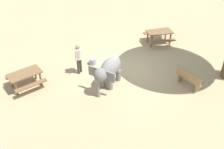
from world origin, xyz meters
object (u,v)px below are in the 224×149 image
object	(u,v)px
person_handler	(79,57)
picnic_table_near	(159,34)
elephant	(108,70)
wooden_bench	(189,78)
picnic_table_far	(25,76)
feed_bucket	(93,61)

from	to	relation	value
person_handler	picnic_table_near	size ratio (longest dim) A/B	0.78
elephant	wooden_bench	distance (m)	3.82
wooden_bench	elephant	bearing A→B (deg)	-129.30
wooden_bench	picnic_table_near	bearing A→B (deg)	152.41
wooden_bench	picnic_table_far	distance (m)	7.69
elephant	picnic_table_far	distance (m)	3.91
picnic_table_far	feed_bucket	bearing A→B (deg)	-4.41
elephant	wooden_bench	xyz separation A→B (m)	(-3.64, -1.08, -0.41)
elephant	feed_bucket	xyz separation A→B (m)	(1.40, -1.53, -0.72)
picnic_table_near	picnic_table_far	distance (m)	8.11
wooden_bench	feed_bucket	distance (m)	5.07
elephant	picnic_table_far	bearing A→B (deg)	-59.64
elephant	wooden_bench	world-z (taller)	elephant
wooden_bench	picnic_table_far	xyz separation A→B (m)	(7.32, 2.34, 0.12)
wooden_bench	picnic_table_near	world-z (taller)	wooden_bench
elephant	picnic_table_near	size ratio (longest dim) A/B	0.97
elephant	person_handler	bearing A→B (deg)	-96.95
feed_bucket	person_handler	bearing A→B (deg)	70.01
elephant	picnic_table_near	bearing A→B (deg)	173.69
picnic_table_near	picnic_table_far	world-z (taller)	same
wooden_bench	picnic_table_far	world-z (taller)	wooden_bench
wooden_bench	feed_bucket	size ratio (longest dim) A/B	3.84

